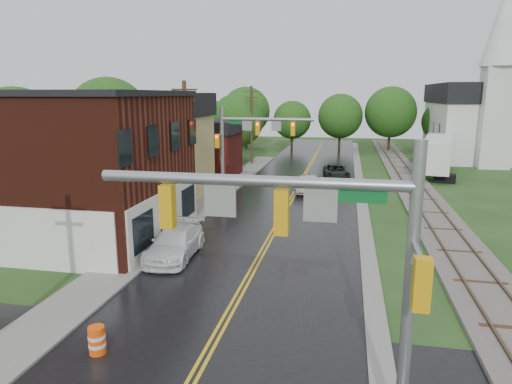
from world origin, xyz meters
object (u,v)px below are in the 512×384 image
(semi_trailer, at_px, (438,153))
(construction_barrel, at_px, (97,340))
(tree_left_b, at_px, (110,120))
(tree_left_c, at_px, (181,127))
(brick_building, at_px, (49,165))
(sedan_silver, at_px, (308,185))
(traffic_signal_near, at_px, (314,237))
(utility_pole_b, at_px, (186,144))
(church, at_px, (479,113))
(tree_left_a, at_px, (18,135))
(tree_left_e, at_px, (238,122))
(traffic_signal_far, at_px, (248,135))
(pickup_white, at_px, (175,243))
(utility_pole_c, at_px, (251,124))
(suv_dark, at_px, (336,172))

(semi_trailer, distance_m, construction_barrel, 40.57)
(construction_barrel, bearing_deg, tree_left_b, 117.34)
(tree_left_c, xyz_separation_m, semi_trailer, (27.06, 1.07, -2.28))
(brick_building, relative_size, sedan_silver, 3.44)
(traffic_signal_near, relative_size, construction_barrel, 7.91)
(utility_pole_b, bearing_deg, tree_left_c, 111.49)
(utility_pole_b, relative_size, tree_left_b, 0.93)
(utility_pole_b, bearing_deg, sedan_silver, 43.93)
(brick_building, bearing_deg, church, 50.02)
(tree_left_a, xyz_separation_m, tree_left_e, (11.00, 24.00, -0.30))
(traffic_signal_far, relative_size, pickup_white, 1.44)
(traffic_signal_near, xyz_separation_m, pickup_white, (-7.67, 10.82, -4.23))
(utility_pole_c, bearing_deg, church, 19.97)
(tree_left_a, distance_m, pickup_white, 18.62)
(tree_left_b, bearing_deg, utility_pole_c, 47.61)
(tree_left_c, bearing_deg, pickup_white, -70.38)
(pickup_white, bearing_deg, tree_left_c, 107.07)
(utility_pole_c, bearing_deg, semi_trailer, -8.62)
(brick_building, bearing_deg, construction_barrel, -50.52)
(utility_pole_c, distance_m, construction_barrel, 40.37)
(pickup_white, height_order, construction_barrel, pickup_white)
(utility_pole_c, xyz_separation_m, tree_left_a, (-13.05, -22.10, 0.39))
(church, distance_m, semi_trailer, 14.90)
(traffic_signal_far, bearing_deg, utility_pole_b, -123.68)
(tree_left_b, height_order, sedan_silver, tree_left_b)
(tree_left_b, bearing_deg, semi_trailer, 16.28)
(sedan_silver, distance_m, semi_trailer, 16.77)
(traffic_signal_near, bearing_deg, utility_pole_b, 117.19)
(suv_dark, bearing_deg, construction_barrel, -109.24)
(brick_building, xyz_separation_m, tree_left_c, (-1.36, 24.90, 0.36))
(traffic_signal_far, bearing_deg, utility_pole_c, 101.09)
(tree_left_e, bearing_deg, sedan_silver, -58.86)
(brick_building, distance_m, pickup_white, 9.23)
(tree_left_b, distance_m, tree_left_c, 9.03)
(tree_left_b, relative_size, tree_left_c, 1.27)
(utility_pole_b, bearing_deg, construction_barrel, -79.37)
(sedan_silver, xyz_separation_m, semi_trailer, (12.18, 11.42, 1.55))
(tree_left_a, relative_size, tree_left_b, 0.89)
(pickup_white, relative_size, construction_barrel, 5.48)
(traffic_signal_far, height_order, utility_pole_c, utility_pole_c)
(utility_pole_c, height_order, construction_barrel, utility_pole_c)
(utility_pole_c, bearing_deg, tree_left_c, -149.80)
(utility_pole_b, height_order, semi_trailer, utility_pole_b)
(brick_building, xyz_separation_m, tree_left_a, (-7.36, 6.90, 0.96))
(church, relative_size, pickup_white, 3.93)
(brick_building, xyz_separation_m, church, (32.48, 38.74, 1.68))
(tree_left_b, height_order, tree_left_e, tree_left_b)
(utility_pole_b, distance_m, pickup_white, 10.34)
(brick_building, distance_m, tree_left_a, 10.14)
(church, distance_m, traffic_signal_near, 54.32)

